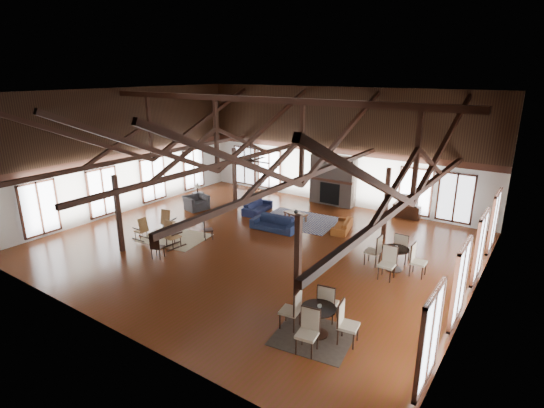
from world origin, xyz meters
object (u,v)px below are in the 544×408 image
Objects in this scene: sofa_navy_left at (257,207)px; armchair at (196,202)px; coffee_table at (296,214)px; cafe_table_far at (395,255)px; cafe_table_near at (318,316)px; sofa_navy_front at (274,223)px; tv_console at (407,211)px; sofa_orange at (342,225)px.

armchair reaches higher than sofa_navy_left.
cafe_table_far reaches higher than coffee_table.
cafe_table_near reaches higher than sofa_navy_left.
sofa_navy_front is at bearing -134.09° from sofa_navy_left.
cafe_table_near is at bearing -84.47° from tv_console.
cafe_table_far is at bearing -10.04° from coffee_table.
coffee_table is 0.54× the size of cafe_table_near.
sofa_navy_left is at bearing 135.18° from cafe_table_near.
sofa_navy_left is 0.88× the size of cafe_table_far.
tv_console is (6.40, 3.39, 0.04)m from sofa_navy_left.
cafe_table_far is 1.71× the size of tv_console.
cafe_table_near is 1.75× the size of tv_console.
tv_console reaches higher than coffee_table.
sofa_navy_left reaches higher than sofa_orange.
tv_console is at bearing 53.25° from coffee_table.
sofa_navy_left is 3.16m from armchair.
armchair is at bearing 174.04° from sofa_navy_front.
armchair is (-7.44, -1.46, 0.11)m from sofa_orange.
coffee_table is (2.28, -0.09, 0.08)m from sofa_navy_left.
cafe_table_near is at bearing -94.27° from cafe_table_far.
sofa_orange is at bearing 29.10° from sofa_navy_front.
sofa_navy_front reaches higher than sofa_navy_left.
coffee_table is (0.21, 1.50, 0.06)m from sofa_navy_front.
sofa_navy_front is 1.25× the size of sofa_orange.
sofa_orange is 1.33× the size of tv_console.
sofa_orange is 0.76× the size of cafe_table_near.
sofa_navy_front is 1.77× the size of coffee_table.
sofa_navy_left is (-2.08, 1.59, -0.03)m from sofa_navy_front.
coffee_table is 0.55× the size of cafe_table_far.
tv_console is at bearing 45.15° from sofa_navy_front.
sofa_navy_front is at bearing -70.26° from sofa_orange.
armchair is 0.51× the size of cafe_table_far.
sofa_navy_left is at bearing -50.68° from armchair.
sofa_orange is 0.78× the size of cafe_table_far.
cafe_table_far is (5.74, -0.86, 0.26)m from sofa_navy_front.
armchair is 0.88× the size of tv_console.
cafe_table_far is at bearing 38.88° from sofa_orange.
armchair is at bearing 149.74° from cafe_table_near.
armchair is 10.41m from tv_console.
sofa_navy_front is at bearing -79.13° from armchair.
sofa_navy_left is 8.20m from cafe_table_far.
cafe_table_far reaches higher than armchair.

